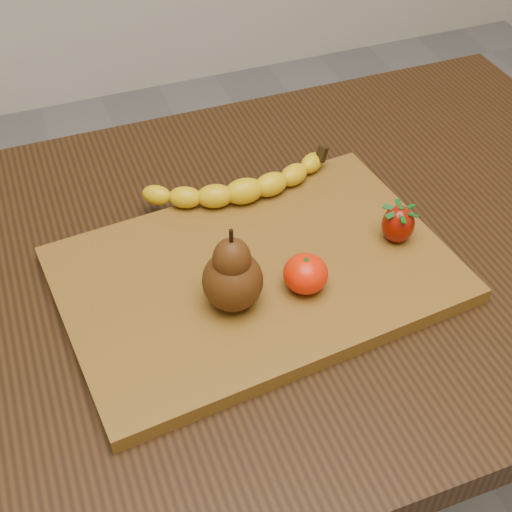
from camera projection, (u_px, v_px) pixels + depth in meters
name	position (u px, v px, depth m)	size (l,w,h in m)	color
table	(296.00, 300.00, 0.96)	(1.00, 0.70, 0.76)	black
cutting_board	(256.00, 274.00, 0.84)	(0.45, 0.30, 0.02)	brown
banana	(244.00, 191.00, 0.91)	(0.21, 0.06, 0.03)	#DEB50A
pear	(232.00, 268.00, 0.76)	(0.07, 0.07, 0.10)	#45240B
mandarin	(306.00, 274.00, 0.80)	(0.05, 0.05, 0.04)	red
strawberry	(398.00, 223.00, 0.86)	(0.04, 0.04, 0.05)	#800F03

